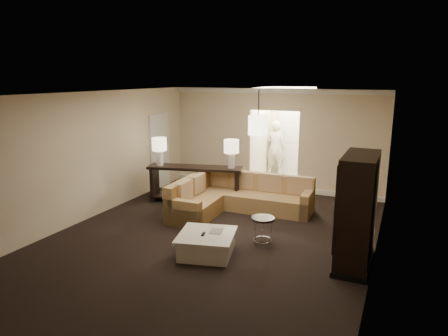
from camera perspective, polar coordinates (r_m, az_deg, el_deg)
The scene contains 19 objects.
ground at distance 7.96m, azimuth -2.05°, elevation -10.09°, with size 8.00×8.00×0.00m, color black.
wall_back at distance 11.17m, azimuth 7.12°, elevation 4.04°, with size 6.00×0.04×2.80m, color beige.
wall_front at distance 4.50m, azimuth -26.06°, elevation -10.84°, with size 6.00×0.04×2.80m, color beige.
wall_left at distance 9.23m, azimuth -19.02°, elevation 1.55°, with size 0.04×8.00×2.80m, color beige.
wall_right at distance 6.77m, azimuth 21.25°, elevation -2.62°, with size 0.04×8.00×2.80m, color beige.
ceiling at distance 7.33m, azimuth -2.23°, elevation 10.50°, with size 6.00×8.00×0.02m, color silver.
crown_molding at distance 11.00m, azimuth 7.23°, elevation 10.86°, with size 6.00×0.10×0.12m, color silver.
baseboard at distance 11.41m, azimuth 6.85°, elevation -2.66°, with size 6.00×0.10×0.12m, color silver.
side_door at distance 11.43m, azimuth -9.16°, elevation 2.39°, with size 0.05×0.90×2.10m, color silver.
foyer at distance 12.46m, azimuth 8.97°, elevation 4.44°, with size 1.44×2.02×2.80m.
sectional_sofa at distance 9.41m, azimuth 1.48°, elevation -4.21°, with size 2.86×2.27×0.85m.
coffee_table at distance 7.25m, azimuth -2.48°, elevation -10.75°, with size 1.18×1.18×0.41m.
console_table at distance 10.08m, azimuth -4.12°, elevation -1.84°, with size 2.43×1.12×0.92m.
armoire at distance 6.98m, azimuth 18.41°, elevation -6.14°, with size 0.56×1.32×1.90m.
drink_table at distance 7.58m, azimuth 5.58°, elevation -8.15°, with size 0.44×0.44×0.55m.
table_lamp_left at distance 10.16m, azimuth -9.23°, elevation 2.98°, with size 0.37×0.37×0.70m.
table_lamp_right at distance 9.72m, azimuth 1.06°, elevation 2.70°, with size 0.37×0.37×0.70m.
pendant_light at distance 9.88m, azimuth 4.91°, elevation 6.16°, with size 0.38×0.38×1.09m.
person at distance 12.88m, azimuth 7.31°, elevation 3.28°, with size 0.70×0.47×1.94m, color beige.
Camera 1 is at (3.29, -6.54, 3.11)m, focal length 32.00 mm.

